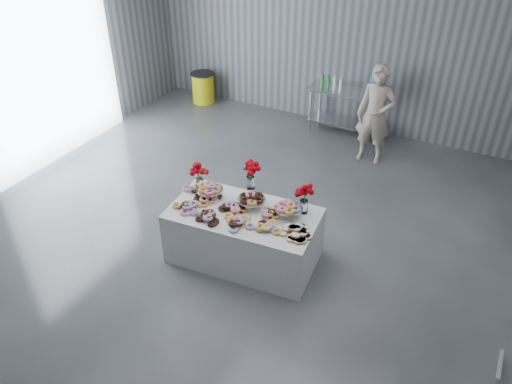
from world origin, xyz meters
The scene contains 16 objects.
ground centered at (0.00, 0.00, 0.00)m, with size 9.00×9.00×0.00m, color #3A3D42.
room_walls centered at (-0.27, 0.07, 2.64)m, with size 8.04×9.04×4.02m.
display_table centered at (0.33, 0.00, 0.38)m, with size 1.90×1.00×0.75m, color white.
prep_table centered at (0.30, 4.10, 0.62)m, with size 1.50×0.60×0.90m.
donut_mounds centered at (0.33, -0.05, 0.80)m, with size 1.80×0.80×0.09m, color #E1A252, non-canonical shape.
cake_stand_left centered at (-0.23, 0.10, 0.89)m, with size 0.36×0.36×0.17m.
cake_stand_mid centered at (0.37, 0.15, 0.89)m, with size 0.36×0.36×0.17m.
cake_stand_right centered at (0.87, 0.20, 0.89)m, with size 0.36×0.36×0.17m.
danish_pile centered at (1.09, -0.08, 0.81)m, with size 0.48×0.48×0.11m, color white, non-canonical shape.
bouquet_left centered at (-0.44, 0.18, 1.05)m, with size 0.26×0.26×0.42m.
bouquet_right centered at (1.00, 0.36, 1.05)m, with size 0.26×0.26×0.42m.
bouquet_center centered at (0.25, 0.34, 1.13)m, with size 0.26×0.26×0.57m.
water_jug centered at (0.80, 4.10, 1.15)m, with size 0.28×0.28×0.55m.
drink_bottles centered at (-0.02, 4.00, 1.04)m, with size 0.54×0.08×0.27m, color #268C33, non-canonical shape.
person centered at (1.03, 3.36, 0.87)m, with size 0.63×0.41×1.73m, color #CC8C93.
trash_barrel centered at (-2.97, 4.10, 0.33)m, with size 0.51×0.51×0.66m.
Camera 1 is at (2.86, -4.44, 4.50)m, focal length 35.00 mm.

